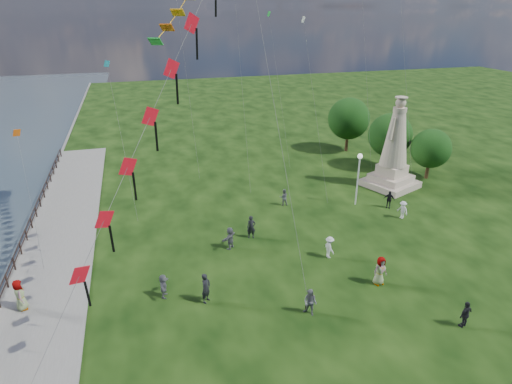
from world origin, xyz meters
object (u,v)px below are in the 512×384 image
object	(u,v)px
statue	(394,154)
person_0	(206,288)
person_11	(230,238)
person_5	(163,286)
person_4	(380,271)
person_9	(389,199)
lamppost	(359,168)
person_1	(310,302)
person_2	(329,247)
person_7	(284,197)
person_8	(403,210)
person_6	(251,227)
person_3	(466,314)
person_10	(20,296)

from	to	relation	value
statue	person_0	distance (m)	23.79
person_11	person_0	bearing A→B (deg)	18.69
person_5	person_4	bearing A→B (deg)	-89.27
person_4	person_9	size ratio (longest dim) A/B	1.24
lamppost	statue	bearing A→B (deg)	28.30
person_4	person_1	bearing A→B (deg)	-171.45
person_2	person_5	distance (m)	11.42
person_7	person_0	bearing A→B (deg)	60.32
person_0	person_8	distance (m)	18.38
person_2	person_7	world-z (taller)	person_2
person_1	person_5	size ratio (longest dim) A/B	1.08
lamppost	person_6	distance (m)	11.10
person_0	person_11	bearing A→B (deg)	18.02
person_7	person_5	bearing A→B (deg)	50.53
person_3	person_7	bearing A→B (deg)	-92.32
person_7	person_11	distance (m)	8.43
statue	person_7	distance (m)	11.63
person_0	person_5	world-z (taller)	person_0
statue	person_9	size ratio (longest dim) A/B	5.57
person_6	person_10	world-z (taller)	person_10
statue	person_1	xyz separation A→B (m)	(-14.71, -15.26, -2.43)
person_2	person_9	world-z (taller)	person_2
person_6	lamppost	bearing A→B (deg)	26.73
person_10	person_9	bearing A→B (deg)	-90.66
person_10	person_11	world-z (taller)	person_10
person_2	person_10	xyz separation A→B (m)	(-19.22, -0.35, 0.17)
person_2	person_5	bearing A→B (deg)	90.48
person_0	person_6	distance (m)	8.00
person_4	lamppost	bearing A→B (deg)	61.55
lamppost	person_4	distance (m)	12.01
person_3	person_0	bearing A→B (deg)	-40.67
person_5	statue	bearing A→B (deg)	-51.93
statue	person_5	world-z (taller)	statue
lamppost	person_11	world-z (taller)	lamppost
statue	person_7	world-z (taller)	statue
person_2	person_1	bearing A→B (deg)	139.30
person_11	person_3	bearing A→B (deg)	86.59
person_5	person_8	bearing A→B (deg)	-64.20
person_0	person_1	xyz separation A→B (m)	(5.39, -2.75, -0.13)
person_1	person_7	bearing A→B (deg)	126.17
person_5	person_8	xyz separation A→B (m)	(19.63, 5.09, 0.00)
lamppost	person_11	distance (m)	13.16
person_8	person_0	bearing A→B (deg)	-87.51
person_4	person_2	bearing A→B (deg)	106.98
statue	person_6	size ratio (longest dim) A/B	4.87
person_4	person_9	distance (m)	11.68
person_5	person_3	bearing A→B (deg)	-103.66
person_2	person_11	distance (m)	7.01
person_9	person_11	bearing A→B (deg)	-131.33
person_5	person_10	bearing A→B (deg)	94.49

